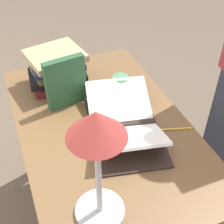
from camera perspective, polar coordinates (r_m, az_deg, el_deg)
The scene contains 8 objects.
ground_plane at distance 1.91m, azimuth -1.17°, elevation -19.33°, with size 12.00×12.00×0.00m, color brown.
reading_desk at distance 1.39m, azimuth -1.52°, elevation -6.05°, with size 1.11×0.68×0.76m.
open_book at distance 1.27m, azimuth 2.11°, elevation -1.78°, with size 0.54×0.37×0.10m.
book_stack_tall at distance 1.50m, azimuth -10.10°, elevation 7.87°, with size 0.26×0.28×0.17m.
book_standing_upright at distance 1.35m, azimuth -8.49°, elevation 5.33°, with size 0.06×0.18×0.23m.
reading_lamp at distance 0.79m, azimuth -2.76°, elevation -5.90°, with size 0.16×0.16×0.42m.
coffee_mug at distance 1.44m, azimuth 1.47°, elevation 4.88°, with size 0.08×0.10×0.10m.
pencil at distance 1.30m, azimuth 10.70°, elevation -3.11°, with size 0.06×0.17×0.01m.
Camera 1 is at (-0.90, 0.32, 1.65)m, focal length 50.00 mm.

